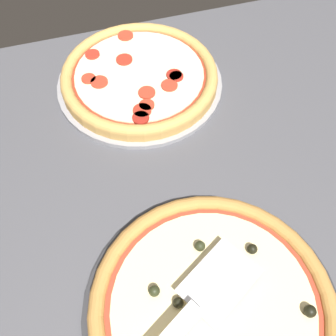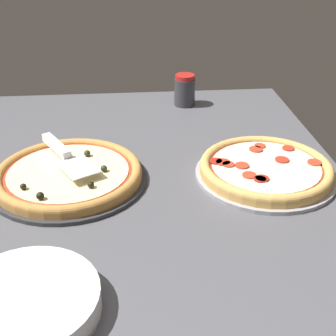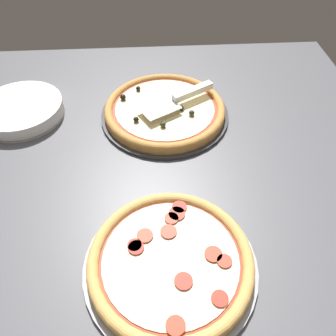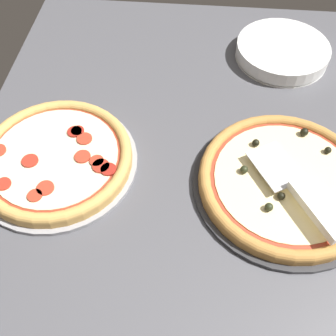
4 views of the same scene
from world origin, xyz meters
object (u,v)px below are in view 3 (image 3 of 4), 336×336
Objects in this scene: pizza_front at (165,109)px; pizza_back at (173,261)px; plate_stack at (21,110)px; serving_spatula at (185,95)px.

pizza_front reaches higher than pizza_back.
pizza_front is 42.76cm from plate_stack.
serving_spatula reaches higher than pizza_back.
serving_spatula is at bearing -160.93° from pizza_front.
pizza_front is at bearing 19.07° from serving_spatula.
plate_stack is at bearing -0.82° from serving_spatula.
plate_stack is at bearing -3.73° from pizza_front.
plate_stack is (41.52, -51.28, -0.39)cm from pizza_back.
plate_stack reaches higher than pizza_back.
pizza_back is at bearing 129.00° from plate_stack.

